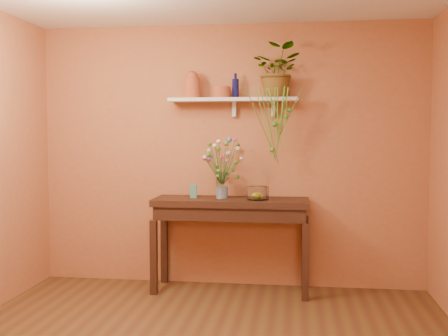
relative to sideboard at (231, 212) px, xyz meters
name	(u,v)px	position (x,y,z in m)	size (l,w,h in m)	color
room	(193,168)	(-0.04, -1.73, 0.55)	(4.04, 4.04, 2.70)	brown
sideboard	(231,212)	(0.00, 0.00, 0.00)	(1.54, 0.49, 0.93)	#33190F
wall_shelf	(234,100)	(0.02, 0.14, 1.12)	(1.30, 0.24, 0.19)	white
terracotta_jug	(192,85)	(-0.41, 0.11, 1.27)	(0.18, 0.18, 0.28)	#B25237
terracotta_pot	(222,92)	(-0.11, 0.12, 1.20)	(0.18, 0.18, 0.11)	#B25237
blue_bottle	(236,88)	(0.03, 0.15, 1.24)	(0.07, 0.07, 0.25)	#0D0F46
spider_plant	(278,71)	(0.46, 0.13, 1.40)	(0.47, 0.41, 0.52)	#437722
plant_fronds	(278,121)	(0.46, -0.04, 0.90)	(0.54, 0.33, 0.74)	#437722
glass_vase	(222,187)	(-0.09, 0.01, 0.25)	(0.12, 0.12, 0.26)	white
bouquet	(221,157)	(-0.10, 0.01, 0.55)	(0.41, 0.56, 0.48)	#386B28
glass_bowl	(258,194)	(0.27, -0.04, 0.19)	(0.21, 0.21, 0.13)	white
lemon	(257,195)	(0.26, -0.03, 0.18)	(0.07, 0.07, 0.07)	yellow
carton	(193,191)	(-0.38, 0.01, 0.20)	(0.07, 0.05, 0.13)	teal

